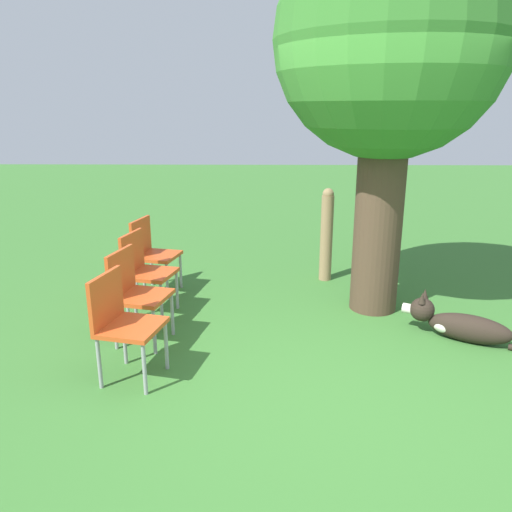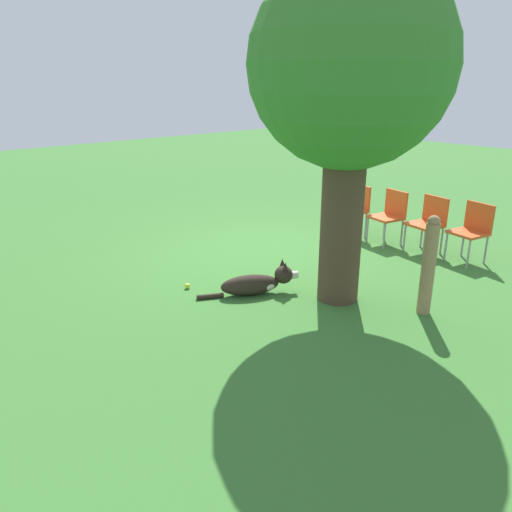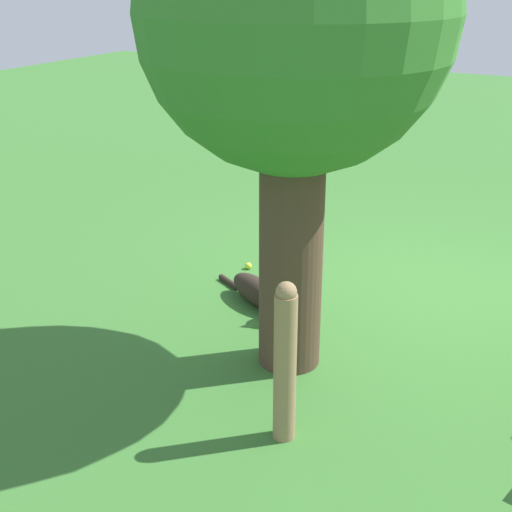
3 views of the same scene
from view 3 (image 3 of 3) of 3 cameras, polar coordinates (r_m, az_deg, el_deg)
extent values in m
plane|color=#38702D|center=(6.72, 12.16, -3.38)|extent=(30.00, 30.00, 0.00)
cylinder|color=#4C3828|center=(5.18, 2.83, 1.22)|extent=(0.47, 0.47, 1.99)
sphere|color=#387A2D|center=(4.84, 3.20, 18.93)|extent=(2.12, 2.12, 2.12)
ellipsoid|color=#2D231C|center=(6.44, 0.06, -2.81)|extent=(0.73, 0.54, 0.25)
ellipsoid|color=silver|center=(6.30, 1.03, -3.55)|extent=(0.31, 0.29, 0.15)
sphere|color=#2D231C|center=(6.09, 2.19, -3.41)|extent=(0.30, 0.30, 0.22)
cylinder|color=silver|center=(6.00, 2.88, -3.98)|extent=(0.13, 0.13, 0.09)
cone|color=#2D231C|center=(6.06, 2.68, -2.15)|extent=(0.07, 0.07, 0.10)
cone|color=#2D231C|center=(6.00, 1.74, -2.41)|extent=(0.07, 0.07, 0.10)
cylinder|color=#2D231C|center=(6.85, -2.15, -2.11)|extent=(0.31, 0.20, 0.06)
cylinder|color=#937551|center=(4.52, 2.33, -9.00)|extent=(0.15, 0.15, 1.02)
sphere|color=#937551|center=(4.27, 2.44, -2.90)|extent=(0.13, 0.13, 0.13)
sphere|color=#CCE033|center=(7.20, -0.61, -0.79)|extent=(0.07, 0.07, 0.07)
camera|label=1|loc=(9.29, 23.12, 15.28)|focal=35.00mm
camera|label=2|loc=(6.49, -53.33, 9.70)|focal=35.00mm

